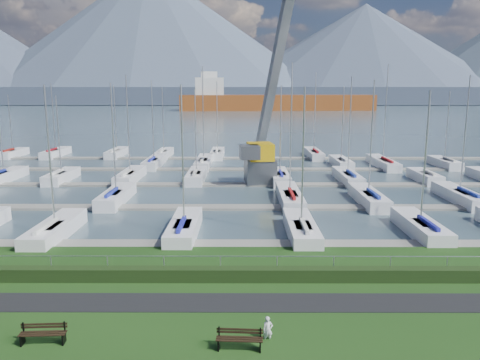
{
  "coord_description": "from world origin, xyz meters",
  "views": [
    {
      "loc": [
        0.12,
        -23.48,
        9.82
      ],
      "look_at": [
        0.0,
        12.0,
        3.0
      ],
      "focal_mm": 35.0,
      "sensor_mm": 36.0,
      "label": 1
    }
  ],
  "objects_px": {
    "bench_left": "(43,334)",
    "person": "(268,326)",
    "crane": "(264,132)",
    "bench_right": "(239,339)"
  },
  "relations": [
    {
      "from": "bench_left",
      "to": "crane",
      "type": "distance_m",
      "value": 36.54
    },
    {
      "from": "bench_left",
      "to": "crane",
      "type": "xyz_separation_m",
      "value": [
        10.28,
        34.71,
        4.91
      ]
    },
    {
      "from": "person",
      "to": "bench_right",
      "type": "bearing_deg",
      "value": -158.43
    },
    {
      "from": "bench_left",
      "to": "crane",
      "type": "relative_size",
      "value": 0.08
    },
    {
      "from": "bench_right",
      "to": "person",
      "type": "bearing_deg",
      "value": 36.64
    },
    {
      "from": "person",
      "to": "crane",
      "type": "distance_m",
      "value": 34.72
    },
    {
      "from": "bench_left",
      "to": "person",
      "type": "relative_size",
      "value": 1.65
    },
    {
      "from": "bench_left",
      "to": "person",
      "type": "height_order",
      "value": "person"
    },
    {
      "from": "bench_right",
      "to": "crane",
      "type": "bearing_deg",
      "value": 89.19
    },
    {
      "from": "person",
      "to": "bench_left",
      "type": "bearing_deg",
      "value": 170.56
    }
  ]
}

